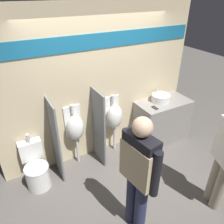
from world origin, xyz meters
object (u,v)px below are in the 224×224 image
Objects in this scene: toilet at (36,170)px; person_in_vest at (139,170)px; urinal_near_counter at (75,127)px; urinal_far at (114,116)px; sink_basin at (161,98)px; cell_phone at (155,108)px.

toilet is 1.83m from person_in_vest.
urinal_near_counter is 1.34× the size of toilet.
toilet is at bearing 27.77° from person_in_vest.
toilet is (-1.54, -0.18, -0.46)m from urinal_far.
toilet is (-0.77, -0.18, -0.46)m from urinal_near_counter.
sink_basin reaches higher than toilet.
urinal_far is (0.77, 0.00, 0.00)m from urinal_near_counter.
person_in_vest is (1.01, -1.36, 0.69)m from toilet.
urinal_far is 1.62m from toilet.
cell_phone is at bearing -2.79° from toilet.
urinal_far is at bearing -27.94° from person_in_vest.
urinal_far is 0.68× the size of person_in_vest.
cell_phone is at bearing -53.51° from person_in_vest.
urinal_far is at bearing 157.52° from cell_phone.
cell_phone is at bearing -11.16° from urinal_near_counter.
sink_basin reaches higher than urinal_far.
urinal_far is (-0.70, 0.29, -0.14)m from cell_phone.
person_in_vest is at bearing -109.13° from urinal_far.
person_in_vest reaches higher than urinal_near_counter.
person_in_vest is (-0.53, -1.54, 0.23)m from urinal_far.
toilet is (-2.52, -0.07, -0.66)m from sink_basin.
urinal_near_counter is (-1.47, 0.29, -0.14)m from cell_phone.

